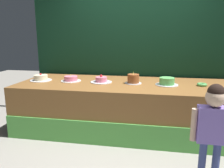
{
  "coord_description": "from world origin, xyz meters",
  "views": [
    {
      "loc": [
        0.26,
        -2.74,
        1.49
      ],
      "look_at": [
        -0.29,
        0.37,
        0.79
      ],
      "focal_mm": 35.33,
      "sensor_mm": 36.0,
      "label": 1
    }
  ],
  "objects_px": {
    "cake_far_left": "(41,78)",
    "cake_left": "(71,79)",
    "donut": "(202,85)",
    "cake_far_right": "(167,82)",
    "cake_center": "(101,80)",
    "cake_right": "(133,79)",
    "child_figure": "(213,122)"
  },
  "relations": [
    {
      "from": "cake_left",
      "to": "cake_center",
      "type": "xyz_separation_m",
      "value": [
        0.51,
        -0.0,
        -0.0
      ]
    },
    {
      "from": "cake_left",
      "to": "cake_far_right",
      "type": "xyz_separation_m",
      "value": [
        1.53,
        -0.02,
        0.01
      ]
    },
    {
      "from": "donut",
      "to": "cake_center",
      "type": "bearing_deg",
      "value": -179.87
    },
    {
      "from": "child_figure",
      "to": "cake_far_right",
      "type": "xyz_separation_m",
      "value": [
        -0.36,
        1.2,
        0.13
      ]
    },
    {
      "from": "cake_center",
      "to": "cake_far_right",
      "type": "height_order",
      "value": "cake_center"
    },
    {
      "from": "cake_right",
      "to": "cake_far_right",
      "type": "distance_m",
      "value": 0.51
    },
    {
      "from": "child_figure",
      "to": "cake_far_left",
      "type": "relative_size",
      "value": 2.98
    },
    {
      "from": "cake_center",
      "to": "cake_far_right",
      "type": "xyz_separation_m",
      "value": [
        1.02,
        -0.02,
        0.02
      ]
    },
    {
      "from": "cake_left",
      "to": "child_figure",
      "type": "bearing_deg",
      "value": -32.96
    },
    {
      "from": "child_figure",
      "to": "cake_left",
      "type": "bearing_deg",
      "value": 147.04
    },
    {
      "from": "child_figure",
      "to": "cake_center",
      "type": "height_order",
      "value": "child_figure"
    },
    {
      "from": "donut",
      "to": "cake_far_right",
      "type": "distance_m",
      "value": 0.51
    },
    {
      "from": "child_figure",
      "to": "cake_far_right",
      "type": "bearing_deg",
      "value": 106.8
    },
    {
      "from": "cake_far_left",
      "to": "cake_right",
      "type": "height_order",
      "value": "cake_right"
    },
    {
      "from": "cake_left",
      "to": "cake_far_left",
      "type": "bearing_deg",
      "value": -175.98
    },
    {
      "from": "cake_left",
      "to": "cake_center",
      "type": "bearing_deg",
      "value": -0.17
    },
    {
      "from": "cake_far_left",
      "to": "cake_left",
      "type": "xyz_separation_m",
      "value": [
        0.51,
        0.04,
        -0.0
      ]
    },
    {
      "from": "cake_center",
      "to": "cake_right",
      "type": "bearing_deg",
      "value": -0.02
    },
    {
      "from": "donut",
      "to": "cake_center",
      "type": "relative_size",
      "value": 0.42
    },
    {
      "from": "cake_far_left",
      "to": "cake_right",
      "type": "xyz_separation_m",
      "value": [
        1.53,
        0.03,
        0.03
      ]
    },
    {
      "from": "donut",
      "to": "cake_far_right",
      "type": "height_order",
      "value": "cake_far_right"
    },
    {
      "from": "child_figure",
      "to": "cake_right",
      "type": "bearing_deg",
      "value": 125.47
    },
    {
      "from": "cake_far_right",
      "to": "child_figure",
      "type": "bearing_deg",
      "value": -73.2
    },
    {
      "from": "child_figure",
      "to": "cake_left",
      "type": "xyz_separation_m",
      "value": [
        -1.89,
        1.23,
        0.12
      ]
    },
    {
      "from": "cake_right",
      "to": "child_figure",
      "type": "bearing_deg",
      "value": -54.53
    },
    {
      "from": "cake_far_right",
      "to": "cake_left",
      "type": "bearing_deg",
      "value": 179.12
    },
    {
      "from": "cake_right",
      "to": "donut",
      "type": "bearing_deg",
      "value": 0.2
    },
    {
      "from": "cake_left",
      "to": "cake_right",
      "type": "height_order",
      "value": "cake_right"
    },
    {
      "from": "donut",
      "to": "cake_right",
      "type": "bearing_deg",
      "value": -179.8
    },
    {
      "from": "donut",
      "to": "cake_right",
      "type": "distance_m",
      "value": 1.02
    },
    {
      "from": "cake_far_left",
      "to": "cake_left",
      "type": "relative_size",
      "value": 1.08
    },
    {
      "from": "cake_far_right",
      "to": "cake_center",
      "type": "bearing_deg",
      "value": 178.76
    }
  ]
}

